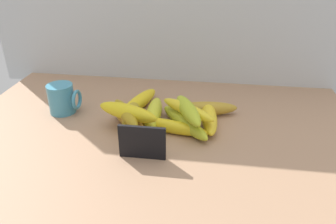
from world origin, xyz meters
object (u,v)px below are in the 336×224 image
Objects in this scene: banana_1 at (202,109)px; banana_8 at (188,110)px; banana_2 at (131,123)px; banana_3 at (139,102)px; chalkboard_sign at (142,144)px; banana_5 at (171,127)px; banana_0 at (154,114)px; banana_9 at (128,112)px; coffee_mug at (62,99)px; banana_11 at (126,113)px; banana_6 at (209,118)px; banana_7 at (184,122)px; banana_4 at (132,113)px; banana_10 at (188,110)px.

banana_8 reaches higher than banana_1.
banana_3 is at bearing 92.95° from banana_2.
banana_5 is (4.99, 12.15, -2.09)cm from chalkboard_sign.
banana_9 is at bearing -130.97° from banana_0.
banana_8 is (9.14, 15.05, 1.75)cm from chalkboard_sign.
coffee_mug is 23.12cm from banana_9.
banana_0 is at bearing 164.64° from banana_8.
banana_11 reaches higher than banana_0.
banana_2 is at bearing 114.86° from chalkboard_sign.
banana_2 is 21.30cm from banana_6.
banana_7 reaches higher than banana_2.
banana_5 is at bearing -25.30° from banana_4.
chalkboard_sign is at bearing -68.60° from banana_4.
coffee_mug is at bearing 178.05° from banana_6.
banana_9 is at bearing 119.00° from chalkboard_sign.
banana_7 is at bearing -11.58° from banana_4.
banana_4 is 1.10× the size of banana_8.
banana_9 is (-15.38, -3.78, 0.11)cm from banana_8.
banana_3 is (-6.36, 24.41, -1.77)cm from chalkboard_sign.
banana_0 is 0.98× the size of banana_3.
banana_5 is at bearing 67.68° from chalkboard_sign.
banana_3 is 17.68cm from banana_7.
coffee_mug is 0.50× the size of banana_2.
banana_9 is 1.05× the size of banana_10.
banana_6 reaches higher than banana_4.
banana_7 is at bearing -154.27° from banana_6.
banana_3 is 6.63cm from banana_4.
banana_4 is 7.04cm from banana_11.
banana_10 is (0.94, -0.54, 3.97)cm from banana_7.
banana_9 is 1.06× the size of banana_11.
chalkboard_sign is at bearing -87.96° from banana_0.
banana_8 reaches higher than banana_11.
banana_9 is (-11.23, -0.88, 3.95)cm from banana_5.
banana_2 is at bearing 36.58° from banana_11.
banana_11 is at bearing -135.24° from banana_0.
banana_2 is 12.04cm from banana_3.
banana_1 reaches higher than banana_4.
chalkboard_sign is at bearing -118.85° from banana_1.
banana_4 is at bearing 90.92° from banana_11.
banana_4 is at bearing -3.92° from coffee_mug.
banana_0 is 1.18× the size of banana_11.
chalkboard_sign is 0.63× the size of banana_9.
banana_7 is 1.22× the size of banana_10.
banana_8 is (0.75, 0.39, 3.62)cm from banana_7.
coffee_mug is 0.51× the size of banana_9.
chalkboard_sign is at bearing -75.40° from banana_3.
banana_4 is 0.92× the size of banana_5.
banana_11 reaches higher than banana_5.
chalkboard_sign is 0.53× the size of banana_5.
banana_6 is at bearing 25.73° from banana_7.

